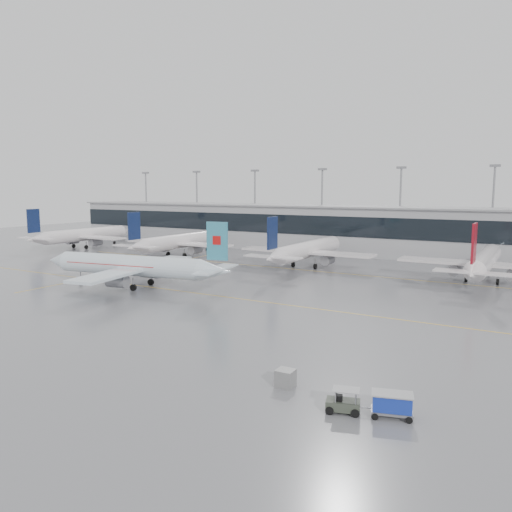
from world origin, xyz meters
The scene contains 16 objects.
ground centered at (0.00, 0.00, 0.00)m, with size 320.00×320.00×0.00m, color slate.
taxi_line_main centered at (0.00, 0.00, 0.01)m, with size 120.00×0.25×0.01m, color gold.
taxi_line_north centered at (0.00, 30.00, 0.01)m, with size 120.00×0.25×0.01m, color gold.
taxi_line_cross centered at (-30.00, 15.00, 0.01)m, with size 0.25×60.00×0.01m, color gold.
terminal centered at (0.00, 62.00, 6.00)m, with size 180.00×15.00×12.00m, color #9D9DA0.
terminal_glass centered at (0.00, 54.45, 7.50)m, with size 180.00×0.20×5.00m, color black.
terminal_roof centered at (0.00, 62.00, 12.20)m, with size 182.00×16.00×0.40m, color gray.
light_masts centered at (0.00, 68.00, 13.34)m, with size 156.40×1.00×22.60m.
air_canada_jet centered at (-16.11, -1.41, 3.71)m, with size 37.02×29.99×11.69m.
parked_jet_a centered at (-70.00, 33.69, 3.71)m, with size 29.64×36.96×11.72m.
parked_jet_b centered at (-35.00, 33.69, 3.71)m, with size 29.64×36.96×11.72m.
parked_jet_c centered at (0.00, 33.69, 3.71)m, with size 29.64×36.96×11.72m.
parked_jet_d centered at (35.00, 33.69, 3.71)m, with size 29.64×36.96×11.72m.
baggage_tug centered at (31.83, -29.49, 0.65)m, with size 3.90×2.25×1.86m.
baggage_cart centered at (35.28, -28.46, 1.09)m, with size 3.36×2.46×1.87m.
gse_unit centered at (25.81, -27.30, 0.76)m, with size 1.52×1.41×1.52m, color gray.
Camera 1 is at (44.27, -64.03, 16.94)m, focal length 35.00 mm.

